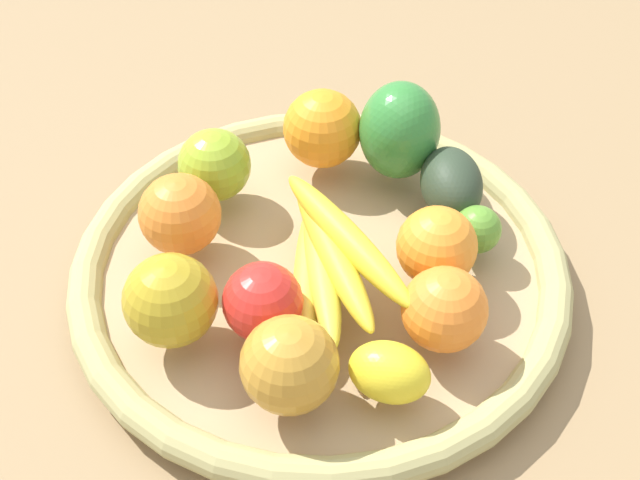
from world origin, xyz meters
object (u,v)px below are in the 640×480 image
at_px(orange_0, 180,214).
at_px(lime_0, 477,229).
at_px(orange_1, 322,128).
at_px(lemon_0, 389,372).
at_px(apple_0, 170,300).
at_px(apple_1, 215,165).
at_px(orange_2, 444,309).
at_px(apple_2, 289,365).
at_px(orange_3, 437,246).
at_px(bell_pepper, 400,130).
at_px(avocado, 451,183).
at_px(apple_3, 263,302).
at_px(banana_bunch, 326,257).

relative_size(orange_0, lime_0, 1.69).
bearing_deg(orange_1, lemon_0, 97.92).
height_order(apple_0, apple_1, apple_0).
height_order(orange_2, orange_1, orange_1).
xyz_separation_m(apple_0, lime_0, (-0.27, -0.09, -0.02)).
xyz_separation_m(apple_2, orange_3, (-0.13, -0.12, -0.00)).
bearing_deg(apple_2, bell_pepper, -112.42).
distance_m(apple_0, avocado, 0.29).
height_order(orange_1, apple_3, orange_1).
bearing_deg(orange_2, lime_0, -113.86).
distance_m(apple_2, apple_0, 0.12).
distance_m(apple_2, apple_1, 0.25).
bearing_deg(banana_bunch, orange_2, 144.33).
relative_size(apple_2, apple_3, 1.14).
height_order(apple_2, apple_0, apple_0).
relative_size(orange_1, apple_3, 1.18).
height_order(orange_2, lime_0, orange_2).
height_order(apple_1, bell_pepper, bell_pepper).
xyz_separation_m(apple_1, orange_2, (-0.19, 0.19, 0.00)).
bearing_deg(orange_0, orange_1, -138.42).
distance_m(orange_3, apple_3, 0.16).
height_order(orange_3, orange_2, same).
height_order(avocado, orange_2, orange_2).
relative_size(apple_3, orange_0, 0.90).
bearing_deg(apple_1, bell_pepper, -171.05).
distance_m(apple_0, apple_3, 0.07).
xyz_separation_m(orange_2, orange_1, (0.09, -0.24, 0.00)).
xyz_separation_m(orange_1, lime_0, (-0.13, 0.13, -0.02)).
distance_m(orange_1, orange_0, 0.18).
xyz_separation_m(apple_2, lemon_0, (-0.08, -0.00, -0.01)).
bearing_deg(apple_0, lime_0, -161.48).
height_order(apple_1, orange_1, orange_1).
relative_size(apple_0, apple_1, 1.11).
height_order(apple_0, lime_0, apple_0).
bearing_deg(apple_2, orange_0, -60.63).
bearing_deg(avocado, orange_2, 79.34).
xyz_separation_m(orange_3, lemon_0, (0.05, 0.12, -0.01)).
xyz_separation_m(avocado, orange_0, (0.25, 0.04, 0.01)).
relative_size(apple_1, orange_1, 0.89).
distance_m(avocado, lemon_0, 0.23).
xyz_separation_m(bell_pepper, lemon_0, (0.03, 0.27, -0.03)).
bearing_deg(lime_0, orange_0, -3.00).
height_order(bell_pepper, orange_0, bell_pepper).
distance_m(orange_2, lemon_0, 0.07).
xyz_separation_m(apple_2, apple_0, (0.10, -0.07, 0.00)).
relative_size(orange_2, orange_1, 0.89).
bearing_deg(banana_bunch, apple_3, 43.38).
xyz_separation_m(apple_1, apple_3, (-0.05, 0.17, -0.00)).
bearing_deg(orange_0, apple_3, 126.03).
relative_size(banana_bunch, apple_1, 2.70).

